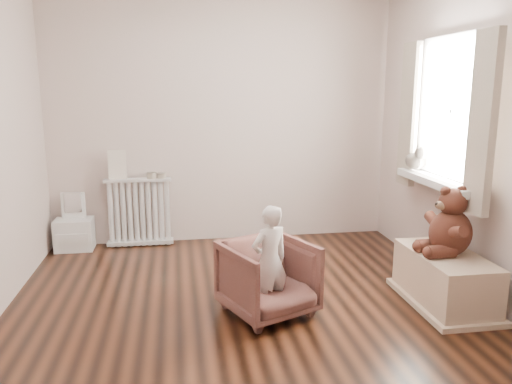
{
  "coord_description": "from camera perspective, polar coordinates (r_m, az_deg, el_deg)",
  "views": [
    {
      "loc": [
        -0.48,
        -3.5,
        1.65
      ],
      "look_at": [
        0.15,
        0.45,
        0.8
      ],
      "focal_mm": 35.0,
      "sensor_mm": 36.0,
      "label": 1
    }
  ],
  "objects": [
    {
      "name": "floor",
      "position": [
        3.9,
        -1.17,
        -13.03
      ],
      "size": [
        3.6,
        3.6,
        0.01
      ],
      "primitive_type": "cube",
      "color": "black",
      "rests_on": "ground"
    },
    {
      "name": "back_wall",
      "position": [
        5.34,
        -3.91,
        8.19
      ],
      "size": [
        3.6,
        0.02,
        2.6
      ],
      "primitive_type": "cube",
      "color": "beige",
      "rests_on": "ground"
    },
    {
      "name": "front_wall",
      "position": [
        1.8,
        6.56,
        0.76
      ],
      "size": [
        3.6,
        0.02,
        2.6
      ],
      "primitive_type": "cube",
      "color": "beige",
      "rests_on": "ground"
    },
    {
      "name": "right_wall",
      "position": [
        4.19,
        24.06,
        6.17
      ],
      "size": [
        0.02,
        3.6,
        2.6
      ],
      "primitive_type": "cube",
      "color": "beige",
      "rests_on": "ground"
    },
    {
      "name": "window",
      "position": [
        4.42,
        21.67,
        8.56
      ],
      "size": [
        0.03,
        0.9,
        1.1
      ],
      "primitive_type": "cube",
      "color": "white",
      "rests_on": "right_wall"
    },
    {
      "name": "window_sill",
      "position": [
        4.44,
        20.1,
        1.13
      ],
      "size": [
        0.22,
        1.1,
        0.06
      ],
      "primitive_type": "cube",
      "color": "silver",
      "rests_on": "right_wall"
    },
    {
      "name": "curtain_left",
      "position": [
        3.88,
        24.46,
        7.09
      ],
      "size": [
        0.06,
        0.26,
        1.3
      ],
      "primitive_type": "cube",
      "color": "#BEB09A",
      "rests_on": "right_wall"
    },
    {
      "name": "curtain_right",
      "position": [
        4.87,
        17.08,
        8.4
      ],
      "size": [
        0.06,
        0.26,
        1.3
      ],
      "primitive_type": "cube",
      "color": "#BEB09A",
      "rests_on": "right_wall"
    },
    {
      "name": "radiator",
      "position": [
        5.35,
        -13.2,
        -1.96
      ],
      "size": [
        0.68,
        0.13,
        0.72
      ],
      "primitive_type": "cube",
      "color": "silver",
      "rests_on": "floor"
    },
    {
      "name": "paper_doll",
      "position": [
        5.28,
        -15.57,
        3.04
      ],
      "size": [
        0.18,
        0.02,
        0.3
      ],
      "primitive_type": "cube",
      "color": "beige",
      "rests_on": "radiator"
    },
    {
      "name": "tin_a",
      "position": [
        5.27,
        -11.83,
        1.88
      ],
      "size": [
        0.1,
        0.1,
        0.06
      ],
      "primitive_type": "cylinder",
      "color": "#A59E8C",
      "rests_on": "radiator"
    },
    {
      "name": "tin_b",
      "position": [
        5.26,
        -10.76,
        1.88
      ],
      "size": [
        0.1,
        0.1,
        0.05
      ],
      "primitive_type": "cylinder",
      "color": "#A59E8C",
      "rests_on": "radiator"
    },
    {
      "name": "toy_vanity",
      "position": [
        5.44,
        -20.12,
        -3.41
      ],
      "size": [
        0.37,
        0.27,
        0.59
      ],
      "primitive_type": "cube",
      "color": "silver",
      "rests_on": "floor"
    },
    {
      "name": "armchair",
      "position": [
        3.7,
        1.41,
        -9.82
      ],
      "size": [
        0.78,
        0.79,
        0.55
      ],
      "primitive_type": "imported",
      "rotation": [
        0.0,
        0.0,
        0.41
      ],
      "color": "brown",
      "rests_on": "floor"
    },
    {
      "name": "child",
      "position": [
        3.6,
        1.57,
        -7.85
      ],
      "size": [
        0.35,
        0.3,
        0.81
      ],
      "primitive_type": "imported",
      "rotation": [
        0.0,
        0.0,
        3.55
      ],
      "color": "silver",
      "rests_on": "armchair"
    },
    {
      "name": "toy_bench",
      "position": [
        4.15,
        20.76,
        -9.29
      ],
      "size": [
        0.45,
        0.86,
        0.4
      ],
      "primitive_type": "cube",
      "color": "beige",
      "rests_on": "floor"
    },
    {
      "name": "teddy_bear",
      "position": [
        4.02,
        21.44,
        -2.98
      ],
      "size": [
        0.43,
        0.34,
        0.52
      ],
      "primitive_type": null,
      "rotation": [
        0.0,
        0.0,
        0.04
      ],
      "color": "#36170F",
      "rests_on": "toy_bench"
    },
    {
      "name": "plush_cat",
      "position": [
        4.76,
        17.79,
        3.56
      ],
      "size": [
        0.24,
        0.31,
        0.24
      ],
      "primitive_type": null,
      "rotation": [
        0.0,
        0.0,
        0.25
      ],
      "color": "#675E56",
      "rests_on": "window_sill"
    }
  ]
}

